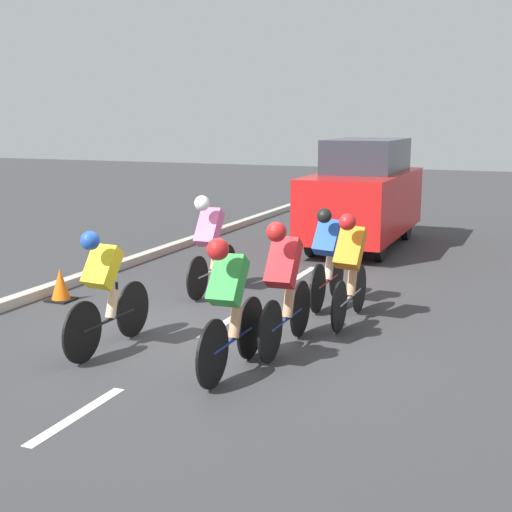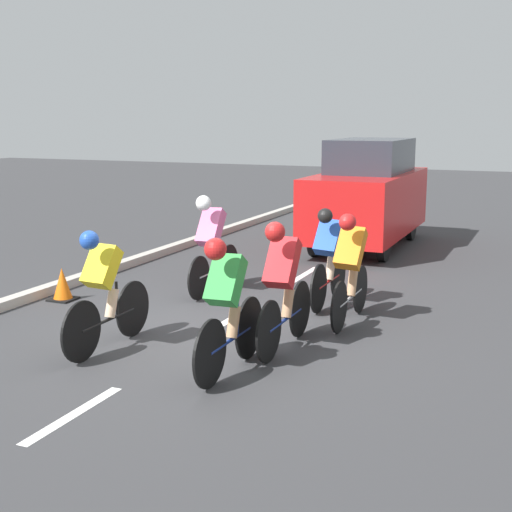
# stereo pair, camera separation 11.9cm
# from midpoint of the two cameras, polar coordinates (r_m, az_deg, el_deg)

# --- Properties ---
(ground_plane) EXTENTS (60.00, 60.00, 0.00)m
(ground_plane) POSITION_cam_midpoint_polar(r_m,az_deg,el_deg) (9.03, -3.72, -6.32)
(ground_plane) COLOR #38383A
(lane_stripe_near) EXTENTS (0.12, 1.40, 0.01)m
(lane_stripe_near) POSITION_cam_midpoint_polar(r_m,az_deg,el_deg) (6.92, -13.87, -12.18)
(lane_stripe_near) COLOR white
(lane_stripe_near) RESTS_ON ground
(lane_stripe_mid) EXTENTS (0.12, 1.40, 0.01)m
(lane_stripe_mid) POSITION_cam_midpoint_polar(r_m,az_deg,el_deg) (9.51, -2.22, -5.40)
(lane_stripe_mid) COLOR white
(lane_stripe_mid) RESTS_ON ground
(lane_stripe_far) EXTENTS (0.12, 1.40, 0.01)m
(lane_stripe_far) POSITION_cam_midpoint_polar(r_m,az_deg,el_deg) (12.38, 4.12, -1.52)
(lane_stripe_far) COLOR white
(lane_stripe_far) RESTS_ON ground
(curb) EXTENTS (0.20, 24.45, 0.14)m
(curb) POSITION_cam_midpoint_polar(r_m,az_deg,el_deg) (11.19, -17.22, -3.01)
(curb) COLOR #B7B2A8
(curb) RESTS_ON ground
(cyclist_blue) EXTENTS (0.35, 1.64, 1.46)m
(cyclist_blue) POSITION_cam_midpoint_polar(r_m,az_deg,el_deg) (10.25, 6.14, 0.07)
(cyclist_blue) COLOR black
(cyclist_blue) RESTS_ON ground
(cyclist_green) EXTENTS (0.33, 1.69, 1.51)m
(cyclist_green) POSITION_cam_midpoint_polar(r_m,az_deg,el_deg) (7.47, -1.89, -3.74)
(cyclist_green) COLOR black
(cyclist_green) RESTS_ON ground
(cyclist_pink) EXTENTS (0.33, 1.72, 1.55)m
(cyclist_pink) POSITION_cam_midpoint_polar(r_m,az_deg,el_deg) (10.95, -3.27, 1.19)
(cyclist_pink) COLOR black
(cyclist_pink) RESTS_ON ground
(cyclist_yellow) EXTENTS (0.33, 1.75, 1.46)m
(cyclist_yellow) POSITION_cam_midpoint_polar(r_m,az_deg,el_deg) (8.43, -11.69, -2.48)
(cyclist_yellow) COLOR black
(cyclist_yellow) RESTS_ON ground
(cyclist_red) EXTENTS (0.33, 1.74, 1.56)m
(cyclist_red) POSITION_cam_midpoint_polar(r_m,az_deg,el_deg) (8.23, 2.58, -2.16)
(cyclist_red) COLOR black
(cyclist_red) RESTS_ON ground
(cyclist_orange) EXTENTS (0.35, 1.70, 1.50)m
(cyclist_orange) POSITION_cam_midpoint_polar(r_m,az_deg,el_deg) (9.40, 7.90, -0.76)
(cyclist_orange) COLOR black
(cyclist_orange) RESTS_ON ground
(support_car) EXTENTS (1.70, 4.24, 2.24)m
(support_car) POSITION_cam_midpoint_polar(r_m,az_deg,el_deg) (15.02, 9.15, 4.90)
(support_car) COLOR black
(support_car) RESTS_ON ground
(traffic_cone) EXTENTS (0.36, 0.36, 0.49)m
(traffic_cone) POSITION_cam_midpoint_polar(r_m,az_deg,el_deg) (11.00, -14.93, -2.24)
(traffic_cone) COLOR black
(traffic_cone) RESTS_ON ground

